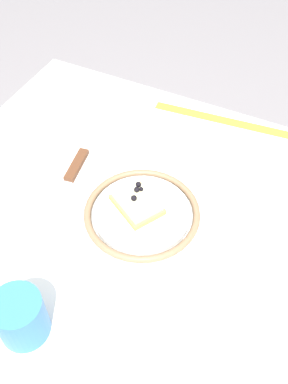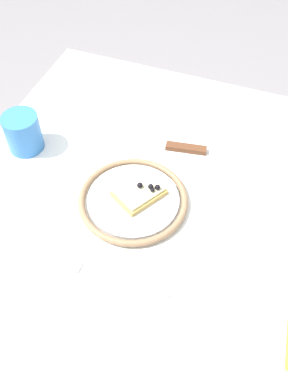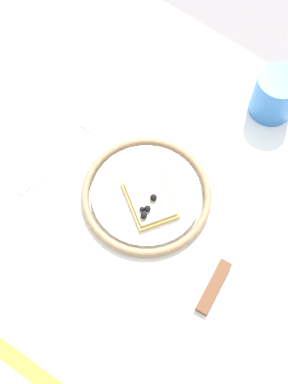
{
  "view_description": "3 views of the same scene",
  "coord_description": "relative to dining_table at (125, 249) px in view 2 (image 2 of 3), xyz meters",
  "views": [
    {
      "loc": [
        -0.18,
        0.46,
        1.38
      ],
      "look_at": [
        0.06,
        -0.03,
        0.74
      ],
      "focal_mm": 41.8,
      "sensor_mm": 36.0,
      "label": 1
    },
    {
      "loc": [
        -0.43,
        -0.2,
        1.39
      ],
      "look_at": [
        0.07,
        -0.02,
        0.74
      ],
      "focal_mm": 40.32,
      "sensor_mm": 36.0,
      "label": 2
    },
    {
      "loc": [
        0.26,
        -0.26,
        1.45
      ],
      "look_at": [
        0.06,
        -0.01,
        0.75
      ],
      "focal_mm": 44.75,
      "sensor_mm": 36.0,
      "label": 3
    }
  ],
  "objects": [
    {
      "name": "dining_table",
      "position": [
        0.0,
        0.0,
        0.0
      ],
      "size": [
        0.99,
        0.74,
        0.71
      ],
      "color": "white",
      "rests_on": "ground_plane"
    },
    {
      "name": "ground_plane",
      "position": [
        0.0,
        0.0,
        -0.62
      ],
      "size": [
        6.0,
        6.0,
        0.0
      ],
      "primitive_type": "plane",
      "color": "gray"
    },
    {
      "name": "fork",
      "position": [
        -0.12,
        -0.03,
        0.1
      ],
      "size": [
        0.02,
        0.2,
        0.0
      ],
      "color": "silver",
      "rests_on": "dining_table"
    },
    {
      "name": "cup",
      "position": [
        0.12,
        0.28,
        0.14
      ],
      "size": [
        0.08,
        0.08,
        0.08
      ],
      "primitive_type": "cylinder",
      "color": "#3372BF",
      "rests_on": "dining_table"
    },
    {
      "name": "pizza_slice_near",
      "position": [
        0.07,
        -0.01,
        0.12
      ],
      "size": [
        0.12,
        0.11,
        0.03
      ],
      "color": "tan",
      "rests_on": "plate"
    },
    {
      "name": "knife",
      "position": [
        0.23,
        -0.02,
        0.1
      ],
      "size": [
        0.06,
        0.24,
        0.01
      ],
      "color": "silver",
      "rests_on": "dining_table"
    },
    {
      "name": "plate",
      "position": [
        0.05,
        -0.0,
        0.1
      ],
      "size": [
        0.22,
        0.22,
        0.02
      ],
      "color": "white",
      "rests_on": "dining_table"
    }
  ]
}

